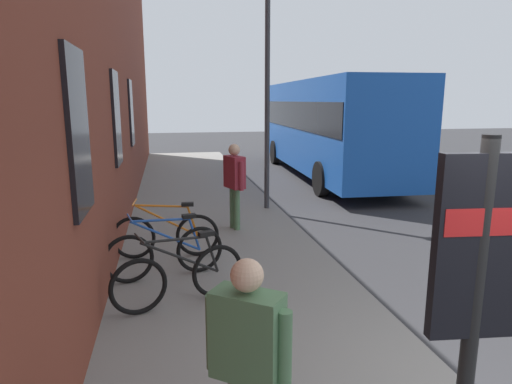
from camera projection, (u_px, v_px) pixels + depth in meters
ground at (344, 230)px, 9.45m from camera, size 60.00×60.00×0.00m
sidewalk_pavement at (207, 211)px, 10.83m from camera, size 24.00×3.50×0.12m
station_facade at (114, 57)px, 10.64m from camera, size 22.00×0.65×7.45m
bicycle_mid_rack at (180, 276)px, 5.64m from camera, size 0.67×1.71×0.97m
bicycle_far_end at (166, 252)px, 6.53m from camera, size 0.55×1.74×0.97m
bicycle_end_of_row at (166, 235)px, 7.38m from camera, size 0.48×1.77×0.97m
transit_info_sign at (477, 273)px, 2.58m from camera, size 0.14×0.56×2.40m
city_bus at (327, 123)px, 15.85m from camera, size 10.60×2.98×3.35m
pedestrian_near_bus at (247, 350)px, 2.89m from camera, size 0.46×0.51×1.61m
pedestrian_by_facade at (234, 178)px, 8.91m from camera, size 0.63×0.40×1.74m
street_lamp at (267, 70)px, 10.21m from camera, size 0.28×0.28×5.58m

